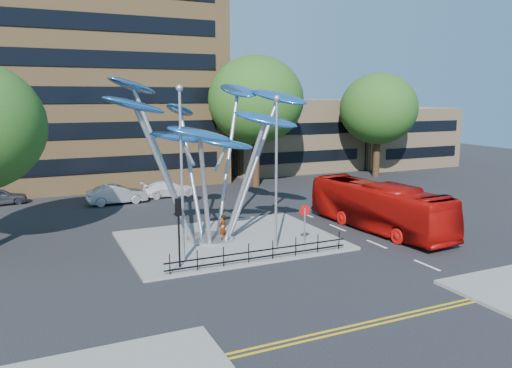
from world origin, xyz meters
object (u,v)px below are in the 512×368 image
tree_right (256,100)px  street_lamp_right (276,160)px  parked_car_mid (117,194)px  leaf_sculpture (206,123)px  tree_far (378,109)px  red_bus (378,207)px  pedestrian (223,228)px  parked_car_right (169,189)px  no_entry_sign_island (305,219)px  traffic_light_island (179,218)px  parked_car_left (0,197)px  street_lamp_left (181,159)px

tree_right → street_lamp_right: (-7.50, -19.00, -2.94)m
parked_car_mid → leaf_sculpture: bearing=-168.1°
tree_far → red_bus: (-13.50, -17.52, -5.58)m
tree_far → parked_car_mid: tree_far is taller
tree_right → street_lamp_right: size_ratio=1.46×
red_bus → pedestrian: red_bus is taller
pedestrian → parked_car_right: pedestrian is taller
pedestrian → parked_car_mid: 14.21m
no_entry_sign_island → pedestrian: size_ratio=1.56×
street_lamp_right → parked_car_right: street_lamp_right is taller
red_bus → parked_car_mid: size_ratio=2.39×
parked_car_mid → parked_car_right: bearing=-78.0°
red_bus → pedestrian: size_ratio=6.94×
tree_right → parked_car_mid: (-13.23, -2.58, -7.28)m
leaf_sculpture → traffic_light_island: leaf_sculpture is taller
pedestrian → parked_car_mid: pedestrian is taller
no_entry_sign_island → parked_car_left: bearing=127.6°
parked_car_right → no_entry_sign_island: bearing=-171.3°
leaf_sculpture → street_lamp_left: size_ratio=1.45×
traffic_light_island → parked_car_left: 22.11m
traffic_light_island → no_entry_sign_island: (7.00, 0.02, -0.80)m
parked_car_left → traffic_light_island: bearing=-163.1°
street_lamp_left → traffic_light_island: bearing=-116.6°
traffic_light_island → parked_car_right: (4.27, 18.04, -1.95)m
street_lamp_left → parked_car_right: 18.08m
street_lamp_right → parked_car_mid: (-5.73, 16.42, -4.34)m
street_lamp_left → no_entry_sign_island: size_ratio=3.59×
leaf_sculpture → street_lamp_right: size_ratio=1.53×
no_entry_sign_island → parked_car_right: size_ratio=0.54×
parked_car_right → street_lamp_left: bearing=167.6°
tree_far → leaf_sculpture: tree_far is taller
red_bus → no_entry_sign_island: bearing=-167.7°
parked_car_left → street_lamp_right: bearing=-150.6°
street_lamp_left → parked_car_mid: size_ratio=1.93×
no_entry_sign_island → parked_car_mid: 18.42m
street_lamp_left → street_lamp_right: 5.03m
street_lamp_left → pedestrian: size_ratio=5.59×
street_lamp_left → parked_car_left: bearing=115.3°
tree_far → street_lamp_left: (-26.50, -18.50, -1.75)m
parked_car_right → pedestrian: bearing=177.0°
tree_right → no_entry_sign_island: 21.31m
traffic_light_island → parked_car_right: size_ratio=0.75×
tree_right → red_bus: tree_right is taller
street_lamp_right → traffic_light_island: (-5.50, -0.50, -2.48)m
parked_car_mid → parked_car_left: bearing=66.3°
parked_car_right → leaf_sculpture: bearing=174.6°
parked_car_left → parked_car_mid: size_ratio=0.84×
leaf_sculpture → traffic_light_island: size_ratio=3.71×
traffic_light_island → parked_car_mid: size_ratio=0.75×
red_bus → parked_car_mid: red_bus is taller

